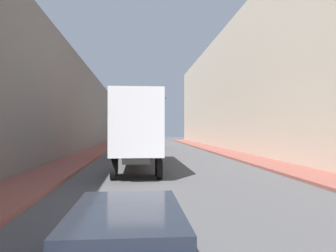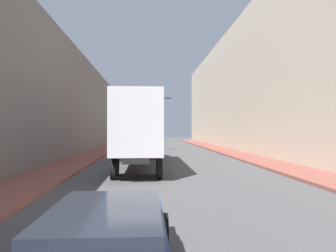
{
  "view_description": "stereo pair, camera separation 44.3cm",
  "coord_description": "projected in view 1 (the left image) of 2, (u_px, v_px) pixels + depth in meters",
  "views": [
    {
      "loc": [
        -1.99,
        0.33,
        2.35
      ],
      "look_at": [
        -0.62,
        15.41,
        2.5
      ],
      "focal_mm": 35.0,
      "sensor_mm": 36.0,
      "label": 1
    },
    {
      "loc": [
        -1.55,
        0.29,
        2.35
      ],
      "look_at": [
        -0.62,
        15.41,
        2.5
      ],
      "focal_mm": 35.0,
      "sensor_mm": 36.0,
      "label": 2
    }
  ],
  "objects": [
    {
      "name": "traffic_signal_gantry",
      "position": [
        123.0,
        112.0,
        35.59
      ],
      "size": [
        6.23,
        0.35,
        6.06
      ],
      "color": "black",
      "rests_on": "ground"
    },
    {
      "name": "building_left",
      "position": [
        38.0,
        101.0,
        28.77
      ],
      "size": [
        6.0,
        80.0,
        9.62
      ],
      "color": "#66605B",
      "rests_on": "ground"
    },
    {
      "name": "sidewalk_right",
      "position": [
        231.0,
        154.0,
        30.3
      ],
      "size": [
        2.58,
        80.0,
        0.15
      ],
      "color": "brown",
      "rests_on": "ground"
    },
    {
      "name": "sedan_car",
      "position": [
        127.0,
        247.0,
        4.84
      ],
      "size": [
        2.03,
        4.73,
        1.22
      ],
      "color": "navy",
      "rests_on": "ground"
    },
    {
      "name": "sidewalk_left",
      "position": [
        87.0,
        155.0,
        29.12
      ],
      "size": [
        2.58,
        80.0,
        0.15
      ],
      "color": "brown",
      "rests_on": "ground"
    },
    {
      "name": "building_right",
      "position": [
        275.0,
        80.0,
        30.76
      ],
      "size": [
        6.0,
        80.0,
        14.03
      ],
      "color": "beige",
      "rests_on": "ground"
    },
    {
      "name": "semi_truck",
      "position": [
        137.0,
        129.0,
        20.65
      ],
      "size": [
        2.44,
        13.72,
        4.2
      ],
      "color": "silver",
      "rests_on": "ground"
    }
  ]
}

